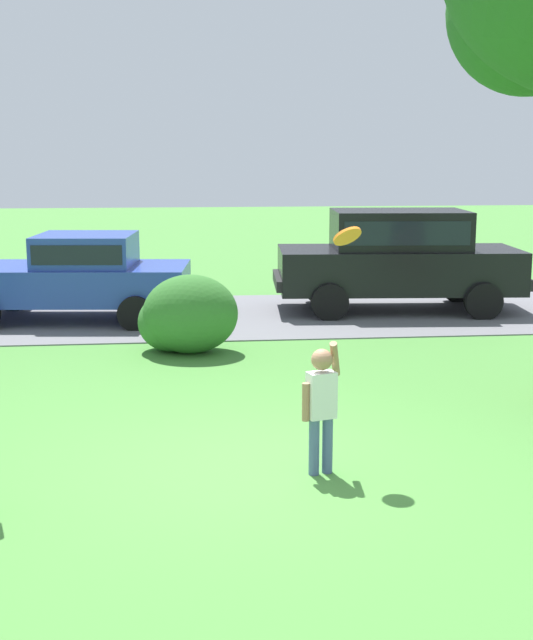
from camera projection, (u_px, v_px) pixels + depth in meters
name	position (u px, v px, depth m)	size (l,w,h in m)	color
ground_plane	(253.00, 467.00, 8.34)	(80.00, 80.00, 0.00)	#478438
driveway_strip	(217.00, 316.00, 15.96)	(28.00, 4.40, 0.02)	slate
shrub_centre_left	(184.00, 317.00, 13.00)	(1.52, 1.23, 1.19)	#33702B
parked_sedan	(75.00, 274.00, 15.42)	(4.55, 2.40, 1.56)	#28429E
parked_suv	(398.00, 255.00, 16.30)	(4.81, 2.33, 1.92)	black
child_thrower	(321.00, 400.00, 8.03)	(0.41, 0.34, 1.29)	#4C608C
frisbee	(347.00, 236.00, 8.09)	(0.33, 0.24, 0.27)	orange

